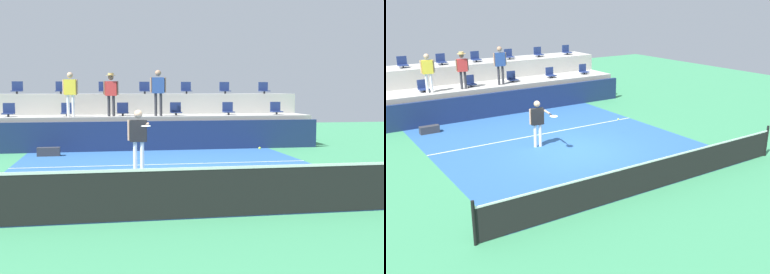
{
  "view_description": "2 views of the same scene",
  "coord_description": "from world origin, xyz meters",
  "views": [
    {
      "loc": [
        -1.73,
        -12.28,
        2.25
      ],
      "look_at": [
        0.17,
        -1.55,
        1.21
      ],
      "focal_mm": 45.94,
      "sensor_mm": 36.0,
      "label": 1
    },
    {
      "loc": [
        -8.04,
        -12.39,
        5.23
      ],
      "look_at": [
        -0.92,
        -1.61,
        1.12
      ],
      "focal_mm": 41.4,
      "sensor_mm": 36.0,
      "label": 2
    }
  ],
  "objects": [
    {
      "name": "spectator_leaning_on_rail",
      "position": [
        -3.01,
        6.85,
        2.26
      ],
      "size": [
        0.59,
        0.26,
        1.68
      ],
      "color": "white",
      "rests_on": "seating_tier_lower"
    },
    {
      "name": "stadium_chair_lower_mid_right",
      "position": [
        1.07,
        7.23,
        1.46
      ],
      "size": [
        0.44,
        0.4,
        0.52
      ],
      "color": "#2D2D33",
      "rests_on": "seating_tier_lower"
    },
    {
      "name": "stadium_chair_lower_left",
      "position": [
        -3.18,
        7.23,
        1.46
      ],
      "size": [
        0.44,
        0.4,
        0.52
      ],
      "color": "#2D2D33",
      "rests_on": "seating_tier_lower"
    },
    {
      "name": "stadium_chair_upper_mid_right",
      "position": [
        1.79,
        9.03,
        2.31
      ],
      "size": [
        0.44,
        0.4,
        0.52
      ],
      "color": "#2D2D33",
      "rests_on": "seating_tier_upper"
    },
    {
      "name": "stadium_chair_lower_far_right",
      "position": [
        5.28,
        7.23,
        1.46
      ],
      "size": [
        0.44,
        0.4,
        0.52
      ],
      "color": "#2D2D33",
      "rests_on": "seating_tier_lower"
    },
    {
      "name": "stadium_chair_upper_mid_left",
      "position": [
        -1.76,
        9.03,
        2.31
      ],
      "size": [
        0.44,
        0.4,
        0.52
      ],
      "color": "#2D2D33",
      "rests_on": "seating_tier_upper"
    },
    {
      "name": "tennis_player",
      "position": [
        -0.84,
        1.11,
        1.05
      ],
      "size": [
        0.6,
        1.25,
        1.71
      ],
      "color": "white",
      "rests_on": "ground_plane"
    },
    {
      "name": "seating_tier_lower",
      "position": [
        0.0,
        7.3,
        0.62
      ],
      "size": [
        13.0,
        1.8,
        1.25
      ],
      "primitive_type": "cube",
      "color": "#ADAAA3",
      "rests_on": "ground_plane"
    },
    {
      "name": "seating_tier_upper",
      "position": [
        0.0,
        9.1,
        1.05
      ],
      "size": [
        13.0,
        1.8,
        2.1
      ],
      "primitive_type": "cube",
      "color": "#ADAAA3",
      "rests_on": "ground_plane"
    },
    {
      "name": "stadium_chair_upper_left",
      "position": [
        -3.54,
        9.03,
        2.31
      ],
      "size": [
        0.44,
        0.4,
        0.52
      ],
      "color": "#2D2D33",
      "rests_on": "seating_tier_upper"
    },
    {
      "name": "court_service_line",
      "position": [
        0.0,
        2.4,
        0.01
      ],
      "size": [
        9.0,
        0.06,
        0.0
      ],
      "primitive_type": "cube",
      "color": "white",
      "rests_on": "ground_plane"
    },
    {
      "name": "spectator_with_hat",
      "position": [
        -1.49,
        6.85,
        2.26
      ],
      "size": [
        0.57,
        0.41,
        1.66
      ],
      "color": "#2D2D33",
      "rests_on": "seating_tier_lower"
    },
    {
      "name": "equipment_bag",
      "position": [
        -3.66,
        5.02,
        0.15
      ],
      "size": [
        0.76,
        0.28,
        0.3
      ],
      "primitive_type": "cube",
      "color": "#333338",
      "rests_on": "ground_plane"
    },
    {
      "name": "stadium_chair_lower_mid_left",
      "position": [
        -1.04,
        7.23,
        1.46
      ],
      "size": [
        0.44,
        0.4,
        0.52
      ],
      "color": "#2D2D33",
      "rests_on": "seating_tier_lower"
    },
    {
      "name": "stadium_chair_upper_far_right",
      "position": [
        5.34,
        9.03,
        2.31
      ],
      "size": [
        0.44,
        0.4,
        0.52
      ],
      "color": "#2D2D33",
      "rests_on": "seating_tier_upper"
    },
    {
      "name": "tennis_ball",
      "position": [
        2.46,
        0.64,
        0.66
      ],
      "size": [
        0.07,
        0.07,
        0.07
      ],
      "color": "#CCE033"
    },
    {
      "name": "stadium_chair_upper_center",
      "position": [
        -0.03,
        9.03,
        2.31
      ],
      "size": [
        0.44,
        0.4,
        0.52
      ],
      "color": "#2D2D33",
      "rests_on": "seating_tier_upper"
    },
    {
      "name": "sponsor_backboard",
      "position": [
        0.0,
        6.0,
        0.55
      ],
      "size": [
        13.0,
        0.16,
        1.1
      ],
      "primitive_type": "cube",
      "color": "navy",
      "rests_on": "ground_plane"
    },
    {
      "name": "stadium_chair_lower_right",
      "position": [
        3.23,
        7.23,
        1.46
      ],
      "size": [
        0.44,
        0.4,
        0.52
      ],
      "color": "#2D2D33",
      "rests_on": "seating_tier_lower"
    },
    {
      "name": "tennis_net",
      "position": [
        0.0,
        -4.0,
        0.5
      ],
      "size": [
        10.48,
        0.08,
        1.07
      ],
      "color": "black",
      "rests_on": "ground_plane"
    },
    {
      "name": "spectator_in_grey",
      "position": [
        0.32,
        6.85,
        2.34
      ],
      "size": [
        0.62,
        0.26,
        1.79
      ],
      "color": "#2D2D33",
      "rests_on": "seating_tier_lower"
    },
    {
      "name": "stadium_chair_upper_right",
      "position": [
        3.53,
        9.03,
        2.31
      ],
      "size": [
        0.44,
        0.4,
        0.52
      ],
      "color": "#2D2D33",
      "rests_on": "seating_tier_upper"
    },
    {
      "name": "ground_plane",
      "position": [
        0.0,
        0.0,
        0.0
      ],
      "size": [
        40.0,
        40.0,
        0.0
      ],
      "primitive_type": "plane",
      "color": "#388456"
    },
    {
      "name": "court_inner_paint",
      "position": [
        0.0,
        1.0,
        0.0
      ],
      "size": [
        9.0,
        10.0,
        0.01
      ],
      "primitive_type": "cube",
      "color": "#285693",
      "rests_on": "ground_plane"
    }
  ]
}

